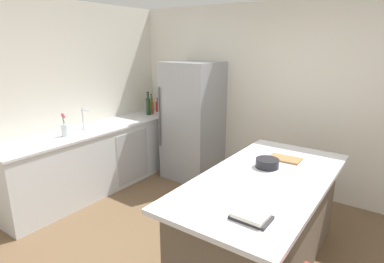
% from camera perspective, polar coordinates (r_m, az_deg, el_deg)
% --- Properties ---
extents(wall_rear, '(6.00, 0.10, 2.60)m').
position_cam_1_polar(wall_rear, '(4.54, 16.32, 5.68)').
color(wall_rear, silver).
rests_on(wall_rear, ground_plane).
extents(wall_left, '(0.10, 6.00, 2.60)m').
position_cam_1_polar(wall_left, '(4.44, -27.26, 4.34)').
color(wall_left, silver).
rests_on(wall_left, ground_plane).
extents(counter_run_left, '(0.65, 2.83, 0.91)m').
position_cam_1_polar(counter_run_left, '(4.72, -16.41, -4.61)').
color(counter_run_left, silver).
rests_on(counter_run_left, ground_plane).
extents(kitchen_island, '(1.00, 2.07, 0.91)m').
position_cam_1_polar(kitchen_island, '(3.07, 12.65, -15.77)').
color(kitchen_island, brown).
rests_on(kitchen_island, ground_plane).
extents(refrigerator, '(0.77, 0.76, 1.79)m').
position_cam_1_polar(refrigerator, '(4.82, 0.16, 1.93)').
color(refrigerator, '#93969B').
rests_on(refrigerator, ground_plane).
extents(sink_faucet, '(0.15, 0.05, 0.30)m').
position_cam_1_polar(sink_faucet, '(4.49, -19.16, 2.24)').
color(sink_faucet, silver).
rests_on(sink_faucet, counter_run_left).
extents(flower_vase, '(0.09, 0.09, 0.30)m').
position_cam_1_polar(flower_vase, '(4.27, -22.20, 0.46)').
color(flower_vase, silver).
rests_on(flower_vase, counter_run_left).
extents(hot_sauce_bottle, '(0.05, 0.05, 0.24)m').
position_cam_1_polar(hot_sauce_bottle, '(5.46, -6.32, 4.57)').
color(hot_sauce_bottle, red).
rests_on(hot_sauce_bottle, counter_run_left).
extents(olive_oil_bottle, '(0.06, 0.06, 0.31)m').
position_cam_1_polar(olive_oil_bottle, '(5.41, -7.42, 4.80)').
color(olive_oil_bottle, olive).
rests_on(olive_oil_bottle, counter_run_left).
extents(vinegar_bottle, '(0.05, 0.05, 0.28)m').
position_cam_1_polar(vinegar_bottle, '(5.28, -7.26, 4.34)').
color(vinegar_bottle, '#994C23').
rests_on(vinegar_bottle, counter_run_left).
extents(wine_bottle, '(0.07, 0.07, 0.38)m').
position_cam_1_polar(wine_bottle, '(5.21, -7.98, 4.69)').
color(wine_bottle, '#19381E').
rests_on(wine_bottle, counter_run_left).
extents(cookbook_stack, '(0.26, 0.19, 0.05)m').
position_cam_1_polar(cookbook_stack, '(2.21, 10.73, -14.87)').
color(cookbook_stack, '#2D2D33').
rests_on(cookbook_stack, kitchen_island).
extents(mixing_bowl, '(0.22, 0.22, 0.09)m').
position_cam_1_polar(mixing_bowl, '(3.07, 13.53, -5.63)').
color(mixing_bowl, black).
rests_on(mixing_bowl, kitchen_island).
extents(cutting_board, '(0.31, 0.20, 0.02)m').
position_cam_1_polar(cutting_board, '(3.33, 16.53, -4.77)').
color(cutting_board, '#9E7042').
rests_on(cutting_board, kitchen_island).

